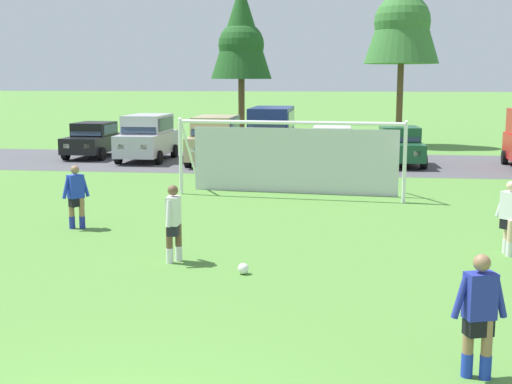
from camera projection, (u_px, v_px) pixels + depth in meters
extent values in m
plane|color=#518438|center=(263.00, 201.00, 21.49)|extent=(400.00, 400.00, 0.00)
cube|color=#4C4C51|center=(289.00, 163.00, 31.36)|extent=(52.00, 8.40, 0.01)
sphere|color=white|center=(243.00, 269.00, 13.38)|extent=(0.22, 0.22, 0.22)
sphere|color=black|center=(243.00, 268.00, 13.38)|extent=(0.08, 0.08, 0.08)
sphere|color=red|center=(246.00, 269.00, 13.37)|extent=(0.07, 0.07, 0.07)
cylinder|color=white|center=(405.00, 164.00, 21.00)|extent=(0.12, 0.12, 2.44)
cylinder|color=white|center=(181.00, 158.00, 22.61)|extent=(0.12, 0.12, 2.44)
cylinder|color=white|center=(289.00, 123.00, 21.61)|extent=(7.30, 0.80, 0.12)
cylinder|color=white|center=(405.00, 157.00, 21.85)|extent=(0.26, 1.94, 2.46)
cylinder|color=white|center=(189.00, 151.00, 23.46)|extent=(0.26, 1.94, 2.46)
cube|color=silver|center=(294.00, 161.00, 22.79)|extent=(6.93, 0.69, 2.20)
cylinder|color=beige|center=(510.00, 238.00, 14.66)|extent=(0.14, 0.14, 0.80)
cylinder|color=beige|center=(507.00, 236.00, 14.94)|extent=(0.14, 0.14, 0.80)
cylinder|color=white|center=(510.00, 249.00, 14.70)|extent=(0.15, 0.15, 0.32)
cylinder|color=white|center=(506.00, 246.00, 14.97)|extent=(0.15, 0.15, 0.32)
cube|color=black|center=(509.00, 223.00, 14.75)|extent=(0.40, 0.39, 0.28)
cube|color=white|center=(510.00, 206.00, 14.68)|extent=(0.44, 0.44, 0.60)
sphere|color=beige|center=(512.00, 186.00, 14.61)|extent=(0.22, 0.22, 0.22)
cylinder|color=white|center=(501.00, 205.00, 14.90)|extent=(0.23, 0.22, 0.55)
cylinder|color=#936B4C|center=(468.00, 347.00, 8.71)|extent=(0.14, 0.14, 0.80)
cylinder|color=#936B4C|center=(486.00, 349.00, 8.64)|extent=(0.14, 0.14, 0.80)
cylinder|color=#1E38B7|center=(467.00, 365.00, 8.75)|extent=(0.15, 0.15, 0.32)
cylinder|color=#1E38B7|center=(485.00, 367.00, 8.68)|extent=(0.15, 0.15, 0.32)
cube|color=black|center=(478.00, 324.00, 8.62)|extent=(0.39, 0.32, 0.28)
cube|color=#232D99|center=(480.00, 296.00, 8.56)|extent=(0.44, 0.35, 0.60)
sphere|color=#936B4C|center=(482.00, 263.00, 8.49)|extent=(0.22, 0.22, 0.22)
cylinder|color=#232D99|center=(460.00, 298.00, 8.55)|extent=(0.25, 0.16, 0.55)
cylinder|color=#232D99|center=(500.00, 297.00, 8.57)|extent=(0.25, 0.16, 0.55)
cylinder|color=brown|center=(179.00, 242.00, 14.31)|extent=(0.14, 0.14, 0.80)
cylinder|color=brown|center=(169.00, 244.00, 14.14)|extent=(0.14, 0.14, 0.80)
cylinder|color=white|center=(179.00, 253.00, 14.35)|extent=(0.15, 0.15, 0.32)
cylinder|color=white|center=(170.00, 256.00, 14.18)|extent=(0.15, 0.15, 0.32)
cube|color=black|center=(174.00, 228.00, 14.17)|extent=(0.22, 0.34, 0.28)
cube|color=silver|center=(173.00, 211.00, 14.11)|extent=(0.24, 0.38, 0.60)
sphere|color=brown|center=(173.00, 190.00, 14.04)|extent=(0.22, 0.22, 0.22)
cylinder|color=silver|center=(178.00, 209.00, 14.35)|extent=(0.09, 0.23, 0.55)
cylinder|color=silver|center=(168.00, 214.00, 13.88)|extent=(0.09, 0.23, 0.55)
cylinder|color=#936B4C|center=(82.00, 213.00, 17.45)|extent=(0.14, 0.14, 0.80)
cylinder|color=#936B4C|center=(72.00, 213.00, 17.43)|extent=(0.14, 0.14, 0.80)
cylinder|color=#232D99|center=(82.00, 222.00, 17.49)|extent=(0.15, 0.15, 0.32)
cylinder|color=#232D99|center=(72.00, 222.00, 17.47)|extent=(0.15, 0.15, 0.32)
cube|color=black|center=(76.00, 201.00, 17.38)|extent=(0.38, 0.40, 0.28)
cube|color=#1E38B7|center=(76.00, 186.00, 17.32)|extent=(0.42, 0.45, 0.60)
sphere|color=#936B4C|center=(75.00, 170.00, 17.25)|extent=(0.22, 0.22, 0.22)
cylinder|color=#1E38B7|center=(85.00, 186.00, 17.47)|extent=(0.21, 0.24, 0.55)
cylinder|color=#1E38B7|center=(66.00, 188.00, 17.18)|extent=(0.21, 0.24, 0.55)
cube|color=black|center=(94.00, 143.00, 33.39)|extent=(1.86, 4.23, 0.76)
cube|color=black|center=(94.00, 129.00, 33.42)|extent=(1.69, 2.12, 0.64)
cube|color=#28384C|center=(87.00, 131.00, 32.48)|extent=(1.53, 0.34, 0.55)
cube|color=#28384C|center=(110.00, 129.00, 33.30)|extent=(0.07, 1.79, 0.45)
cube|color=white|center=(87.00, 146.00, 31.30)|extent=(0.28, 0.08, 0.20)
cube|color=white|center=(67.00, 146.00, 31.44)|extent=(0.28, 0.08, 0.20)
cube|color=#B21414|center=(118.00, 139.00, 35.32)|extent=(0.28, 0.08, 0.20)
cube|color=#B21414|center=(100.00, 139.00, 35.46)|extent=(0.28, 0.08, 0.20)
cylinder|color=black|center=(102.00, 154.00, 32.05)|extent=(0.25, 0.64, 0.64)
cylinder|color=black|center=(66.00, 153.00, 32.31)|extent=(0.25, 0.64, 0.64)
cylinder|color=black|center=(120.00, 149.00, 34.59)|extent=(0.25, 0.64, 0.64)
cylinder|color=black|center=(87.00, 148.00, 34.85)|extent=(0.25, 0.64, 0.64)
cube|color=#B2B2BC|center=(147.00, 143.00, 32.04)|extent=(1.92, 4.61, 1.00)
cube|color=#B2B2BC|center=(148.00, 124.00, 32.08)|extent=(1.76, 3.01, 0.84)
cube|color=#28384C|center=(139.00, 126.00, 30.70)|extent=(1.62, 0.39, 0.71)
cube|color=#28384C|center=(166.00, 124.00, 31.97)|extent=(0.05, 2.55, 0.59)
cube|color=white|center=(144.00, 147.00, 29.76)|extent=(0.28, 0.08, 0.20)
cube|color=white|center=(121.00, 147.00, 29.89)|extent=(0.28, 0.08, 0.20)
cube|color=#B21414|center=(170.00, 138.00, 34.18)|extent=(0.28, 0.08, 0.20)
cube|color=#B21414|center=(150.00, 138.00, 34.31)|extent=(0.28, 0.08, 0.20)
cylinder|color=black|center=(159.00, 157.00, 30.61)|extent=(0.24, 0.64, 0.64)
cylinder|color=black|center=(118.00, 157.00, 30.85)|extent=(0.24, 0.64, 0.64)
cylinder|color=black|center=(174.00, 151.00, 33.40)|extent=(0.24, 0.64, 0.64)
cylinder|color=black|center=(137.00, 150.00, 33.64)|extent=(0.24, 0.64, 0.64)
cube|color=tan|center=(215.00, 146.00, 30.78)|extent=(1.94, 4.62, 1.00)
cube|color=tan|center=(216.00, 125.00, 30.83)|extent=(1.77, 3.02, 0.84)
cube|color=#28384C|center=(210.00, 128.00, 29.44)|extent=(1.62, 0.39, 0.71)
cube|color=#28384C|center=(235.00, 126.00, 30.72)|extent=(0.06, 2.55, 0.59)
cube|color=white|center=(218.00, 150.00, 28.50)|extent=(0.28, 0.08, 0.20)
cube|color=white|center=(193.00, 150.00, 28.63)|extent=(0.28, 0.08, 0.20)
cube|color=#B21414|center=(234.00, 141.00, 32.92)|extent=(0.28, 0.08, 0.20)
cube|color=#B21414|center=(213.00, 140.00, 33.05)|extent=(0.28, 0.08, 0.20)
cylinder|color=black|center=(231.00, 161.00, 29.35)|extent=(0.25, 0.64, 0.64)
cylinder|color=black|center=(188.00, 160.00, 29.58)|extent=(0.25, 0.64, 0.64)
cylinder|color=black|center=(240.00, 154.00, 32.15)|extent=(0.25, 0.64, 0.64)
cylinder|color=black|center=(201.00, 153.00, 32.38)|extent=(0.25, 0.64, 0.64)
cube|color=navy|center=(271.00, 143.00, 31.74)|extent=(1.98, 4.81, 1.10)
cube|color=navy|center=(272.00, 119.00, 31.75)|extent=(1.82, 4.11, 1.10)
cube|color=#28384C|center=(267.00, 122.00, 29.83)|extent=(1.67, 0.47, 0.91)
cube|color=#28384C|center=(291.00, 119.00, 31.64)|extent=(0.05, 3.49, 0.77)
cube|color=white|center=(278.00, 147.00, 29.35)|extent=(0.28, 0.08, 0.20)
cube|color=white|center=(253.00, 146.00, 29.49)|extent=(0.28, 0.08, 0.20)
cube|color=#B21414|center=(287.00, 138.00, 33.97)|extent=(0.28, 0.08, 0.20)
cube|color=#B21414|center=(266.00, 137.00, 34.11)|extent=(0.28, 0.08, 0.20)
cylinder|color=black|center=(289.00, 158.00, 30.25)|extent=(0.24, 0.64, 0.64)
cylinder|color=black|center=(246.00, 158.00, 30.50)|extent=(0.24, 0.64, 0.64)
cylinder|color=black|center=(294.00, 151.00, 33.16)|extent=(0.24, 0.64, 0.64)
cylinder|color=black|center=(255.00, 151.00, 33.41)|extent=(0.24, 0.64, 0.64)
cube|color=silver|center=(332.00, 149.00, 30.38)|extent=(1.81, 4.21, 0.76)
cube|color=silver|center=(332.00, 134.00, 30.41)|extent=(1.66, 2.11, 0.64)
cube|color=#28384C|center=(332.00, 136.00, 29.47)|extent=(1.53, 0.32, 0.55)
cube|color=#28384C|center=(351.00, 134.00, 30.31)|extent=(0.05, 1.79, 0.45)
cube|color=white|center=(343.00, 153.00, 28.30)|extent=(0.28, 0.08, 0.20)
cube|color=white|center=(319.00, 153.00, 28.42)|extent=(0.28, 0.08, 0.20)
cube|color=#B21414|center=(343.00, 144.00, 32.33)|extent=(0.28, 0.08, 0.20)
cube|color=#B21414|center=(322.00, 144.00, 32.45)|extent=(0.28, 0.08, 0.20)
cylinder|color=black|center=(352.00, 162.00, 29.06)|extent=(0.24, 0.64, 0.64)
cylinder|color=black|center=(310.00, 161.00, 29.29)|extent=(0.24, 0.64, 0.64)
cylinder|color=black|center=(351.00, 155.00, 31.60)|extent=(0.24, 0.64, 0.64)
cylinder|color=black|center=(313.00, 154.00, 31.83)|extent=(0.24, 0.64, 0.64)
cube|color=#194C2D|center=(399.00, 150.00, 30.31)|extent=(1.96, 4.27, 0.76)
cube|color=#194C2D|center=(399.00, 134.00, 30.34)|extent=(1.74, 2.16, 0.64)
cube|color=#28384C|center=(402.00, 136.00, 29.39)|extent=(1.54, 0.37, 0.55)
cube|color=#28384C|center=(418.00, 134.00, 30.26)|extent=(0.11, 1.79, 0.45)
cube|color=white|center=(417.00, 154.00, 28.23)|extent=(0.28, 0.09, 0.20)
cube|color=white|center=(393.00, 153.00, 28.32)|extent=(0.28, 0.09, 0.20)
cube|color=#B21414|center=(405.00, 144.00, 32.28)|extent=(0.28, 0.09, 0.20)
cube|color=#B21414|center=(384.00, 144.00, 32.37)|extent=(0.28, 0.09, 0.20)
cylinder|color=black|center=(424.00, 162.00, 29.01)|extent=(0.26, 0.65, 0.64)
cylinder|color=black|center=(381.00, 161.00, 29.17)|extent=(0.26, 0.65, 0.64)
cylinder|color=black|center=(415.00, 155.00, 31.57)|extent=(0.26, 0.65, 0.64)
cylinder|color=black|center=(376.00, 155.00, 31.73)|extent=(0.26, 0.65, 0.64)
cube|color=#B21414|center=(512.00, 143.00, 31.32)|extent=(0.28, 0.10, 0.20)
cylinder|color=black|center=(505.00, 157.00, 30.65)|extent=(0.28, 0.65, 0.64)
cylinder|color=brown|center=(242.00, 113.00, 38.69)|extent=(0.36, 0.36, 3.84)
cone|color=#1E511E|center=(241.00, 30.00, 37.94)|extent=(3.45, 3.45, 5.37)
sphere|color=#1E511E|center=(241.00, 45.00, 38.07)|extent=(2.59, 2.59, 2.59)
cylinder|color=brown|center=(399.00, 105.00, 38.91)|extent=(0.36, 0.36, 4.70)
cone|color=#387533|center=(403.00, 4.00, 37.99)|extent=(4.23, 4.23, 6.58)
sphere|color=#387533|center=(402.00, 22.00, 38.15)|extent=(3.17, 3.17, 3.17)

